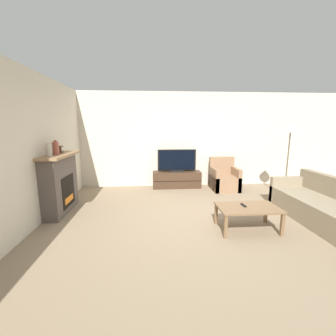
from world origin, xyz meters
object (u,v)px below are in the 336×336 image
object	(u,v)px
mantel_clock	(61,150)
armchair	(224,179)
fireplace	(60,183)
mantel_vase_left	(49,150)
mantel_vase_centre_left	(56,148)
coffee_table	(248,210)
tv	(177,161)
tv_stand	(177,180)
floor_lamp	(290,133)
remote	(243,205)
couch	(332,211)

from	to	relation	value
mantel_clock	armchair	bearing A→B (deg)	18.16
fireplace	mantel_vase_left	bearing A→B (deg)	-87.50
mantel_vase_centre_left	coffee_table	world-z (taller)	mantel_vase_centre_left
mantel_vase_centre_left	tv	distance (m)	3.16
fireplace	mantel_clock	bearing A→B (deg)	82.21
mantel_vase_left	mantel_clock	world-z (taller)	mantel_vase_left
tv_stand	tv	size ratio (longest dim) A/B	1.26
armchair	floor_lamp	bearing A→B (deg)	-38.07
floor_lamp	tv_stand	bearing A→B (deg)	153.90
tv_stand	tv	world-z (taller)	tv
mantel_clock	coffee_table	bearing A→B (deg)	-19.53
armchair	mantel_vase_left	bearing A→B (deg)	-155.22
fireplace	coffee_table	distance (m)	3.65
mantel_vase_centre_left	floor_lamp	xyz separation A→B (m)	(5.06, 0.55, 0.26)
armchair	mantel_vase_centre_left	bearing A→B (deg)	-158.87
remote	tv	bearing A→B (deg)	103.33
mantel_vase_left	floor_lamp	world-z (taller)	floor_lamp
armchair	coffee_table	size ratio (longest dim) A/B	0.87
mantel_vase_centre_left	floor_lamp	size ratio (longest dim) A/B	0.16
mantel_vase_left	mantel_clock	bearing A→B (deg)	89.92
mantel_vase_centre_left	couch	bearing A→B (deg)	-11.13
mantel_vase_left	couch	xyz separation A→B (m)	(4.98, -0.69, -1.05)
tv	armchair	size ratio (longest dim) A/B	1.23
mantel_vase_left	armchair	bearing A→B (deg)	24.78
tv	couch	xyz separation A→B (m)	(2.42, -2.75, -0.49)
mantel_clock	tv_stand	distance (m)	3.17
mantel_vase_left	tv_stand	distance (m)	3.46
tv_stand	tv	distance (m)	0.53
coffee_table	remote	xyz separation A→B (m)	(-0.06, 0.05, 0.06)
mantel_vase_left	armchair	size ratio (longest dim) A/B	0.29
armchair	remote	world-z (taller)	armchair
mantel_clock	fireplace	bearing A→B (deg)	-97.79
tv_stand	couch	distance (m)	3.66
remote	couch	xyz separation A→B (m)	(1.58, -0.03, -0.14)
armchair	remote	distance (m)	2.48
fireplace	armchair	distance (m)	4.13
mantel_vase_centre_left	remote	bearing A→B (deg)	-15.55
remote	tv_stand	bearing A→B (deg)	103.31
mantel_vase_left	tv	distance (m)	3.33
mantel_clock	tv_stand	world-z (taller)	mantel_clock
tv_stand	armchair	size ratio (longest dim) A/B	1.55
couch	mantel_vase_centre_left	bearing A→B (deg)	168.87
mantel_vase_left	fireplace	bearing A→B (deg)	92.50
mantel_vase_left	tv	world-z (taller)	mantel_vase_left
remote	floor_lamp	size ratio (longest dim) A/B	0.08
armchair	floor_lamp	xyz separation A→B (m)	(1.20, -0.94, 1.30)
coffee_table	remote	world-z (taller)	remote
tv	armchair	xyz separation A→B (m)	(1.30, -0.28, -0.48)
couch	mantel_vase_left	bearing A→B (deg)	172.12
mantel_vase_left	floor_lamp	bearing A→B (deg)	9.41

